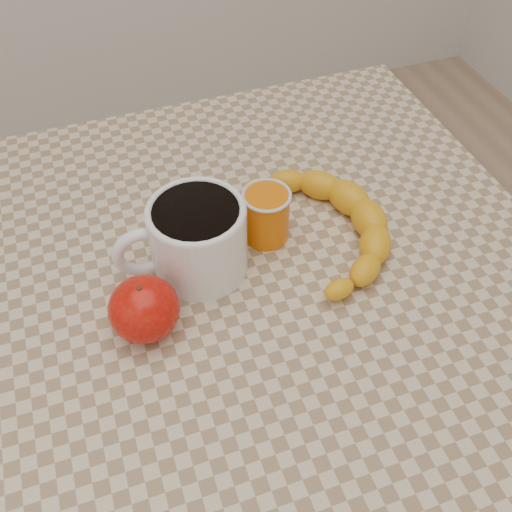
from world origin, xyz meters
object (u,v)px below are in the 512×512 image
object	(u,v)px
coffee_mug	(195,237)
apple	(144,309)
orange_juice_glass	(266,215)
banana	(325,224)
table	(256,306)

from	to	relation	value
coffee_mug	apple	distance (m)	0.11
orange_juice_glass	banana	size ratio (longest dim) A/B	0.26
orange_juice_glass	apple	bearing A→B (deg)	-152.07
coffee_mug	banana	bearing A→B (deg)	-0.82
orange_juice_glass	banana	xyz separation A→B (m)	(0.07, -0.03, -0.02)
coffee_mug	orange_juice_glass	distance (m)	0.11
coffee_mug	banana	distance (m)	0.18
banana	apple	bearing A→B (deg)	-163.59
orange_juice_glass	banana	world-z (taller)	orange_juice_glass
table	orange_juice_glass	bearing A→B (deg)	57.05
table	banana	xyz separation A→B (m)	(0.11, 0.02, 0.11)
table	coffee_mug	world-z (taller)	coffee_mug
table	coffee_mug	bearing A→B (deg)	161.02
coffee_mug	banana	world-z (taller)	coffee_mug
table	orange_juice_glass	size ratio (longest dim) A/B	10.47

